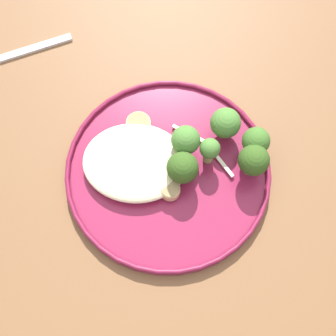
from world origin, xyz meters
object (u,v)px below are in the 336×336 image
at_px(broccoli_floret_right_tilted, 186,141).
at_px(broccoli_floret_center_pile, 256,142).
at_px(dinner_plate, 168,171).
at_px(seared_scallop_tilted_round, 148,153).
at_px(broccoli_floret_rear_charred, 210,150).
at_px(dinner_fork, 10,56).
at_px(broccoli_floret_split_head, 225,123).
at_px(broccoli_floret_near_rim, 254,161).
at_px(seared_scallop_center_golden, 135,182).
at_px(seared_scallop_right_edge, 149,177).
at_px(seared_scallop_rear_pale, 170,161).
at_px(seared_scallop_on_noodles, 120,172).
at_px(seared_scallop_tiny_bay, 170,190).
at_px(broccoli_floret_left_leaning, 183,168).
at_px(seared_scallop_large_seared, 139,124).

relative_size(broccoli_floret_right_tilted, broccoli_floret_center_pile, 1.02).
height_order(dinner_plate, seared_scallop_tilted_round, seared_scallop_tilted_round).
height_order(broccoli_floret_rear_charred, dinner_fork, broccoli_floret_rear_charred).
bearing_deg(broccoli_floret_center_pile, seared_scallop_tilted_round, 7.91).
distance_m(broccoli_floret_right_tilted, broccoli_floret_split_head, 0.06).
bearing_deg(seared_scallop_tilted_round, broccoli_floret_near_rim, 176.54).
distance_m(seared_scallop_center_golden, broccoli_floret_right_tilted, 0.09).
relative_size(seared_scallop_right_edge, seared_scallop_rear_pale, 1.50).
xyz_separation_m(seared_scallop_rear_pale, dinner_fork, (0.27, -0.16, -0.02)).
relative_size(dinner_plate, seared_scallop_on_noodles, 10.21).
bearing_deg(seared_scallop_tiny_bay, broccoli_floret_center_pile, -146.83).
bearing_deg(dinner_fork, dinner_plate, 147.10).
xyz_separation_m(seared_scallop_tiny_bay, broccoli_floret_left_leaning, (-0.01, -0.02, 0.02)).
relative_size(broccoli_floret_near_rim, broccoli_floret_split_head, 1.10).
height_order(seared_scallop_on_noodles, broccoli_floret_right_tilted, broccoli_floret_right_tilted).
bearing_deg(broccoli_floret_split_head, broccoli_floret_right_tilted, 32.13).
bearing_deg(seared_scallop_large_seared, broccoli_floret_left_leaning, 133.92).
bearing_deg(seared_scallop_center_golden, dinner_plate, -150.16).
height_order(dinner_plate, seared_scallop_right_edge, seared_scallop_right_edge).
distance_m(broccoli_floret_left_leaning, broccoli_floret_rear_charred, 0.05).
xyz_separation_m(seared_scallop_large_seared, broccoli_floret_center_pile, (-0.16, 0.02, 0.03)).
height_order(broccoli_floret_near_rim, broccoli_floret_split_head, broccoli_floret_near_rim).
xyz_separation_m(seared_scallop_on_noodles, broccoli_floret_left_leaning, (-0.09, -0.00, 0.02)).
xyz_separation_m(seared_scallop_large_seared, broccoli_floret_left_leaning, (-0.07, 0.07, 0.02)).
bearing_deg(seared_scallop_on_noodles, seared_scallop_large_seared, -102.31).
xyz_separation_m(broccoli_floret_left_leaning, dinner_fork, (0.29, -0.18, -0.04)).
xyz_separation_m(seared_scallop_large_seared, broccoli_floret_rear_charred, (-0.10, 0.04, 0.02)).
bearing_deg(seared_scallop_right_edge, seared_scallop_on_noodles, -5.13).
height_order(seared_scallop_rear_pale, broccoli_floret_rear_charred, broccoli_floret_rear_charred).
height_order(seared_scallop_rear_pale, broccoli_floret_right_tilted, broccoli_floret_right_tilted).
relative_size(seared_scallop_tiny_bay, broccoli_floret_split_head, 0.50).
xyz_separation_m(seared_scallop_right_edge, seared_scallop_center_golden, (0.02, 0.01, -0.00)).
distance_m(broccoli_floret_left_leaning, broccoli_floret_center_pile, 0.11).
xyz_separation_m(broccoli_floret_left_leaning, broccoli_floret_rear_charred, (-0.03, -0.03, -0.00)).
xyz_separation_m(seared_scallop_center_golden, broccoli_floret_rear_charred, (-0.10, -0.05, 0.02)).
distance_m(seared_scallop_large_seared, seared_scallop_tilted_round, 0.05).
bearing_deg(seared_scallop_tilted_round, dinner_fork, -32.92).
distance_m(seared_scallop_tilted_round, broccoli_floret_split_head, 0.12).
bearing_deg(broccoli_floret_near_rim, broccoli_floret_split_head, -54.15).
height_order(broccoli_floret_left_leaning, broccoli_floret_rear_charred, broccoli_floret_left_leaning).
xyz_separation_m(broccoli_floret_near_rim, broccoli_floret_split_head, (0.04, -0.05, -0.00)).
xyz_separation_m(seared_scallop_tiny_bay, seared_scallop_large_seared, (0.05, -0.10, -0.00)).
bearing_deg(seared_scallop_right_edge, dinner_fork, -37.94).
xyz_separation_m(seared_scallop_on_noodles, seared_scallop_center_golden, (-0.02, 0.01, -0.00)).
height_order(seared_scallop_tilted_round, broccoli_floret_near_rim, broccoli_floret_near_rim).
bearing_deg(seared_scallop_large_seared, broccoli_floret_rear_charred, 158.46).
distance_m(broccoli_floret_near_rim, dinner_fork, 0.42).
bearing_deg(broccoli_floret_split_head, broccoli_floret_near_rim, 125.85).
bearing_deg(seared_scallop_center_golden, seared_scallop_on_noodles, -28.48).
relative_size(seared_scallop_large_seared, broccoli_floret_left_leaning, 0.61).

